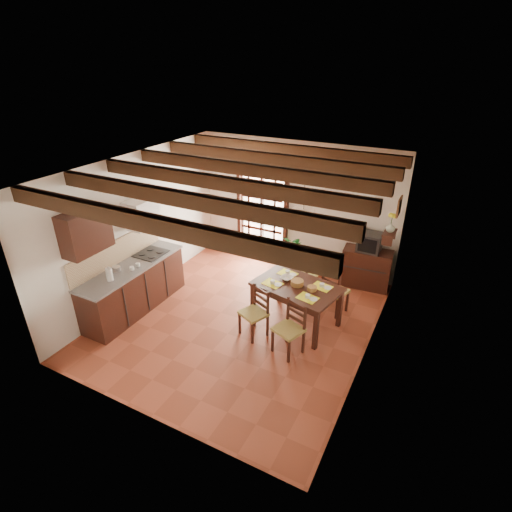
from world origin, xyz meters
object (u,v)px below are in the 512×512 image
Objects in this scene: chair_near_left at (254,321)px; chair_near_right at (289,338)px; dining_table at (297,290)px; sideboard at (366,268)px; potted_plant at (293,250)px; chair_far_right at (334,298)px; kitchen_counter at (134,287)px; crt_tv at (370,242)px; chair_far_left at (302,285)px; pendant_lamp at (303,213)px.

chair_near_left is 0.72m from chair_near_right.
dining_table is 0.91m from chair_near_right.
sideboard is 0.49× the size of potted_plant.
sideboard is at bearing -86.01° from chair_far_right.
crt_tv is at bearing 37.54° from kitchen_counter.
kitchen_counter is 3.09m from chair_near_right.
kitchen_counter reaches higher than chair_near_right.
chair_far_right is (1.01, 1.30, 0.00)m from chair_near_left.
potted_plant is at bearing -20.53° from chair_far_right.
crt_tv is at bearing 78.46° from dining_table.
chair_near_right is 2.81m from crt_tv.
dining_table is 1.80m from potted_plant.
dining_table is 0.81× the size of potted_plant.
chair_far_left is at bearing 6.01° from chair_far_right.
kitchen_counter is 2.29× the size of chair_far_left.
potted_plant is at bearing 50.88° from kitchen_counter.
sideboard is 2.55m from pendant_lamp.
crt_tv is 0.53× the size of pendant_lamp.
crt_tv reaches higher than chair_near_right.
pendant_lamp reaches higher than chair_far_right.
chair_far_right is 1.62m from potted_plant.
chair_far_right is at bearing 98.52° from chair_near_right.
chair_near_left is at bearing -123.79° from pendant_lamp.
chair_far_left is at bearing -56.99° from potted_plant.
kitchen_counter is at bearing -148.25° from chair_near_left.
chair_far_left is at bearing -138.52° from sideboard.
pendant_lamp is (-0.80, -1.75, 1.06)m from crt_tv.
kitchen_counter is 3.04m from dining_table.
chair_far_left is 1.01× the size of sideboard.
crt_tv reaches higher than sideboard.
sideboard is at bearing 91.04° from crt_tv.
potted_plant reaches higher than kitchen_counter.
kitchen_counter is 3.37m from potted_plant.
sideboard is (1.30, 2.50, 0.13)m from chair_near_left.
pendant_lamp is (2.87, 1.07, 1.60)m from kitchen_counter.
crt_tv is at bearing -95.09° from sideboard.
kitchen_counter is 2.53× the size of chair_near_left.
chair_near_left is at bearing 70.02° from chair_far_right.
chair_far_left is at bearing 102.26° from chair_near_left.
chair_near_left is 0.98× the size of chair_near_right.
chair_far_right is at bearing 64.05° from dining_table.
chair_far_right reaches higher than dining_table.
sideboard is at bearing 97.58° from chair_near_right.
sideboard is 0.60m from crt_tv.
dining_table is at bearing 124.55° from chair_near_right.
kitchen_counter is 2.40m from chair_near_left.
crt_tv is (0.80, 1.85, 0.33)m from dining_table.
pendant_lamp is at bearing 101.83° from dining_table.
kitchen_counter is 4.63m from sideboard.
chair_near_right is 0.46× the size of potted_plant.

